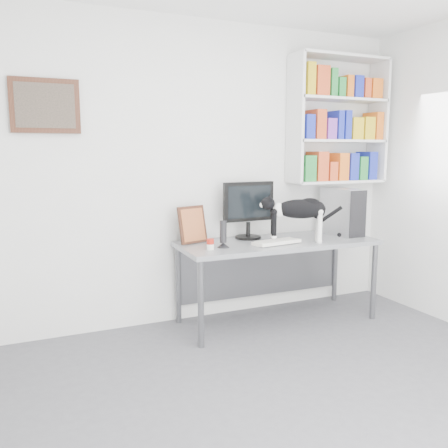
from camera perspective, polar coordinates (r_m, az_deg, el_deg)
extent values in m
cube|color=#5A5A5F|center=(3.00, 12.47, -22.52)|extent=(4.00, 4.00, 0.01)
cube|color=silver|center=(4.34, -2.84, 6.10)|extent=(4.00, 0.01, 2.70)
cube|color=silver|center=(4.90, 13.60, 12.03)|extent=(1.03, 0.28, 1.24)
cube|color=#4D2818|center=(4.03, -20.72, 13.16)|extent=(0.52, 0.04, 0.42)
cube|color=slate|center=(4.39, 6.42, -6.83)|extent=(1.82, 0.74, 0.75)
cube|color=black|center=(4.35, 2.94, 1.72)|extent=(0.51, 0.25, 0.54)
cube|color=white|center=(4.15, 6.34, -2.17)|extent=(0.44, 0.22, 0.03)
cube|color=#A6A6AA|center=(4.70, 14.01, 1.46)|extent=(0.21, 0.45, 0.45)
cylinder|color=black|center=(3.96, -0.09, -1.15)|extent=(0.14, 0.14, 0.24)
cube|color=#4D2818|center=(4.15, -3.83, 0.00)|extent=(0.29, 0.18, 0.34)
cylinder|color=#B01B0F|center=(3.89, -1.66, -2.45)|extent=(0.07, 0.07, 0.09)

